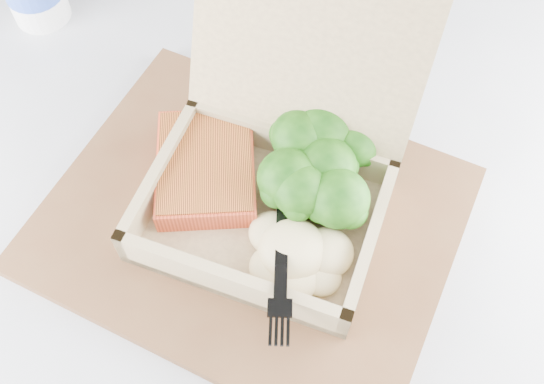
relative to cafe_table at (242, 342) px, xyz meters
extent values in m
cylinder|color=black|center=(0.00, 0.00, -0.20)|extent=(0.09, 0.09, 0.73)
cube|color=silver|center=(0.00, 0.00, 0.18)|extent=(1.09, 1.09, 0.03)
cube|color=brown|center=(0.02, 0.05, 0.20)|extent=(0.47, 0.45, 0.02)
cube|color=tan|center=(0.03, 0.04, 0.22)|extent=(0.26, 0.24, 0.01)
cube|color=tan|center=(-0.05, 0.09, 0.23)|extent=(0.09, 0.15, 0.04)
cube|color=tan|center=(0.12, 0.00, 0.23)|extent=(0.09, 0.15, 0.04)
cube|color=tan|center=(0.00, -0.02, 0.23)|extent=(0.19, 0.11, 0.04)
cube|color=tan|center=(0.07, 0.11, 0.23)|extent=(0.19, 0.11, 0.04)
cube|color=tan|center=(0.09, 0.14, 0.33)|extent=(0.22, 0.16, 0.15)
cube|color=#D64D2A|center=(-0.01, 0.10, 0.23)|extent=(0.10, 0.13, 0.02)
ellipsoid|color=beige|center=(0.05, 0.00, 0.24)|extent=(0.10, 0.08, 0.03)
cube|color=black|center=(0.05, 0.04, 0.25)|extent=(0.03, 0.10, 0.02)
cube|color=black|center=(0.04, -0.03, 0.25)|extent=(0.03, 0.04, 0.01)
cube|color=silver|center=(0.06, 0.24, 0.20)|extent=(0.13, 0.17, 0.00)
camera|label=1|loc=(0.00, -0.22, 0.71)|focal=40.00mm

